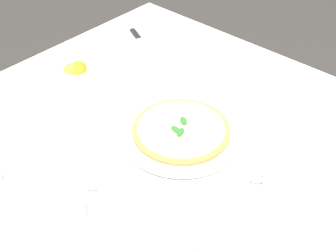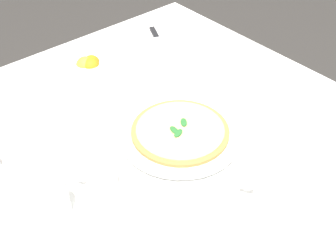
# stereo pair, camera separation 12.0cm
# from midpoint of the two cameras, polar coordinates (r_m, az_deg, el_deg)

# --- Properties ---
(dining_table) EXTENTS (1.17, 1.17, 0.76)m
(dining_table) POSITION_cam_midpoint_polar(r_m,az_deg,el_deg) (1.32, -4.21, -4.47)
(dining_table) COLOR white
(dining_table) RESTS_ON ground_plane
(pizza_plate) EXTENTS (0.34, 0.34, 0.02)m
(pizza_plate) POSITION_cam_midpoint_polar(r_m,az_deg,el_deg) (1.19, -1.12, -1.09)
(pizza_plate) COLOR white
(pizza_plate) RESTS_ON dining_table
(pizza) EXTENTS (0.27, 0.27, 0.02)m
(pizza) POSITION_cam_midpoint_polar(r_m,az_deg,el_deg) (1.18, -1.13, -0.59)
(pizza) COLOR #C68E47
(pizza) RESTS_ON pizza_plate
(coffee_cup_left_edge) EXTENTS (0.13, 0.13, 0.07)m
(coffee_cup_left_edge) POSITION_cam_midpoint_polar(r_m,az_deg,el_deg) (1.06, 11.53, -7.33)
(coffee_cup_left_edge) COLOR white
(coffee_cup_left_edge) RESTS_ON dining_table
(coffee_cup_center_back) EXTENTS (0.13, 0.13, 0.06)m
(coffee_cup_center_back) POSITION_cam_midpoint_polar(r_m,az_deg,el_deg) (1.05, -10.68, -8.11)
(coffee_cup_center_back) COLOR white
(coffee_cup_center_back) RESTS_ON dining_table
(water_glass_near_right) EXTENTS (0.07, 0.07, 0.10)m
(water_glass_near_right) POSITION_cam_midpoint_polar(r_m,az_deg,el_deg) (0.99, -16.58, -11.05)
(water_glass_near_right) COLOR white
(water_glass_near_right) RESTS_ON dining_table
(napkin_folded) EXTENTS (0.25, 0.20, 0.02)m
(napkin_folded) POSITION_cam_midpoint_polar(r_m,az_deg,el_deg) (1.60, -5.93, 10.84)
(napkin_folded) COLOR white
(napkin_folded) RESTS_ON dining_table
(dinner_knife) EXTENTS (0.19, 0.10, 0.01)m
(dinner_knife) POSITION_cam_midpoint_polar(r_m,az_deg,el_deg) (1.59, -5.93, 11.23)
(dinner_knife) COLOR silver
(dinner_knife) RESTS_ON napkin_folded
(citrus_bowl) EXTENTS (0.15, 0.15, 0.07)m
(citrus_bowl) POSITION_cam_midpoint_polar(r_m,az_deg,el_deg) (1.43, -14.37, 6.64)
(citrus_bowl) COLOR white
(citrus_bowl) RESTS_ON dining_table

